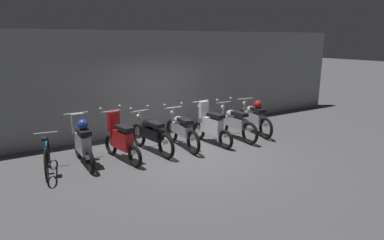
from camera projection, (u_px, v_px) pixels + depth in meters
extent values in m
plane|color=#4C4C4F|center=(196.00, 155.00, 8.50)|extent=(80.00, 80.00, 0.00)
cube|color=gray|center=(150.00, 82.00, 10.33)|extent=(16.00, 0.30, 3.14)
torus|color=black|center=(78.00, 147.00, 8.24)|extent=(0.09, 0.53, 0.53)
torus|color=black|center=(90.00, 162.00, 7.28)|extent=(0.09, 0.53, 0.53)
cube|color=#9EA0A8|center=(83.00, 143.00, 7.69)|extent=(0.22, 0.74, 0.44)
cube|color=#9EA0A8|center=(78.00, 123.00, 7.88)|extent=(0.28, 0.12, 0.48)
cube|color=black|center=(84.00, 132.00, 7.48)|extent=(0.24, 0.52, 0.10)
cylinder|color=#B7BABF|center=(76.00, 113.00, 7.95)|extent=(0.56, 0.04, 0.04)
cylinder|color=#B7BABF|center=(77.00, 132.00, 8.10)|extent=(0.06, 0.15, 0.85)
sphere|color=silver|center=(76.00, 119.00, 8.02)|extent=(0.12, 0.12, 0.12)
cube|color=white|center=(90.00, 157.00, 7.28)|extent=(0.16, 0.01, 0.10)
sphere|color=#1E389E|center=(83.00, 124.00, 7.44)|extent=(0.24, 0.24, 0.24)
torus|color=black|center=(111.00, 145.00, 8.45)|extent=(0.18, 0.54, 0.53)
torus|color=black|center=(135.00, 156.00, 7.61)|extent=(0.18, 0.54, 0.53)
cube|color=red|center=(122.00, 140.00, 7.97)|extent=(0.35, 0.76, 0.44)
cube|color=red|center=(114.00, 121.00, 8.12)|extent=(0.30, 0.17, 0.48)
cube|color=black|center=(125.00, 128.00, 7.77)|extent=(0.33, 0.55, 0.10)
cylinder|color=#B7BABF|center=(111.00, 111.00, 8.17)|extent=(0.56, 0.13, 0.04)
sphere|color=#B7BABF|center=(101.00, 109.00, 7.98)|extent=(0.07, 0.07, 0.07)
sphere|color=#B7BABF|center=(120.00, 106.00, 8.31)|extent=(0.07, 0.07, 0.07)
cylinder|color=#B7BABF|center=(111.00, 129.00, 8.31)|extent=(0.08, 0.16, 0.85)
sphere|color=silver|center=(110.00, 117.00, 8.24)|extent=(0.12, 0.12, 0.12)
cube|color=white|center=(134.00, 152.00, 7.61)|extent=(0.16, 0.04, 0.10)
torus|color=black|center=(138.00, 135.00, 9.10)|extent=(0.19, 0.66, 0.65)
torus|color=black|center=(166.00, 146.00, 8.14)|extent=(0.19, 0.66, 0.65)
cube|color=black|center=(151.00, 133.00, 8.57)|extent=(0.34, 0.86, 0.28)
ellipsoid|color=black|center=(148.00, 124.00, 8.64)|extent=(0.32, 0.47, 0.22)
cube|color=black|center=(155.00, 124.00, 8.37)|extent=(0.32, 0.55, 0.10)
cylinder|color=#B7BABF|center=(140.00, 111.00, 8.86)|extent=(0.56, 0.12, 0.04)
sphere|color=#B7BABF|center=(131.00, 109.00, 8.67)|extent=(0.07, 0.07, 0.07)
sphere|color=#B7BABF|center=(148.00, 106.00, 9.00)|extent=(0.07, 0.07, 0.07)
cylinder|color=#B7BABF|center=(139.00, 124.00, 8.99)|extent=(0.08, 0.17, 0.65)
sphere|color=silver|center=(139.00, 116.00, 8.93)|extent=(0.12, 0.12, 0.12)
cube|color=white|center=(165.00, 142.00, 8.13)|extent=(0.16, 0.04, 0.10)
torus|color=black|center=(172.00, 130.00, 9.55)|extent=(0.13, 0.65, 0.65)
torus|color=black|center=(193.00, 142.00, 8.44)|extent=(0.13, 0.65, 0.65)
cube|color=#9EA0A8|center=(182.00, 129.00, 8.95)|extent=(0.27, 0.84, 0.28)
ellipsoid|color=#9EA0A8|center=(179.00, 120.00, 9.03)|extent=(0.28, 0.45, 0.22)
cube|color=black|center=(185.00, 121.00, 8.72)|extent=(0.27, 0.53, 0.10)
cylinder|color=#B7BABF|center=(173.00, 108.00, 9.29)|extent=(0.56, 0.07, 0.04)
sphere|color=#B7BABF|center=(165.00, 105.00, 9.15)|extent=(0.07, 0.07, 0.07)
sphere|color=#B7BABF|center=(181.00, 103.00, 9.39)|extent=(0.07, 0.07, 0.07)
cylinder|color=#B7BABF|center=(173.00, 120.00, 9.43)|extent=(0.07, 0.16, 0.65)
sphere|color=silver|center=(172.00, 112.00, 9.37)|extent=(0.12, 0.12, 0.12)
cube|color=white|center=(193.00, 138.00, 8.43)|extent=(0.16, 0.02, 0.10)
torus|color=black|center=(199.00, 131.00, 9.76)|extent=(0.15, 0.54, 0.53)
torus|color=black|center=(226.00, 140.00, 8.88)|extent=(0.15, 0.54, 0.53)
cube|color=silver|center=(212.00, 126.00, 9.25)|extent=(0.31, 0.76, 0.44)
cube|color=silver|center=(204.00, 110.00, 9.42)|extent=(0.29, 0.15, 0.48)
cube|color=black|center=(216.00, 115.00, 9.05)|extent=(0.30, 0.55, 0.10)
cylinder|color=#B7BABF|center=(201.00, 101.00, 9.47)|extent=(0.56, 0.10, 0.04)
cylinder|color=#B7BABF|center=(200.00, 117.00, 9.62)|extent=(0.07, 0.15, 0.85)
sphere|color=silver|center=(200.00, 106.00, 9.54)|extent=(0.12, 0.12, 0.12)
cube|color=white|center=(225.00, 136.00, 8.87)|extent=(0.16, 0.03, 0.10)
torus|color=black|center=(221.00, 124.00, 10.31)|extent=(0.10, 0.65, 0.65)
torus|color=black|center=(250.00, 133.00, 9.25)|extent=(0.10, 0.65, 0.65)
cube|color=#9EA0A8|center=(235.00, 122.00, 9.74)|extent=(0.24, 0.84, 0.28)
ellipsoid|color=#9EA0A8|center=(232.00, 114.00, 9.81)|extent=(0.27, 0.45, 0.22)
cube|color=black|center=(239.00, 114.00, 9.52)|extent=(0.25, 0.52, 0.10)
cylinder|color=#B7BABF|center=(224.00, 102.00, 10.06)|extent=(0.56, 0.05, 0.04)
sphere|color=#B7BABF|center=(217.00, 100.00, 9.90)|extent=(0.07, 0.07, 0.07)
sphere|color=#B7BABF|center=(231.00, 98.00, 10.17)|extent=(0.07, 0.07, 0.07)
cylinder|color=#B7BABF|center=(223.00, 114.00, 10.19)|extent=(0.06, 0.16, 0.65)
sphere|color=silver|center=(223.00, 107.00, 10.14)|extent=(0.12, 0.12, 0.12)
cube|color=white|center=(249.00, 130.00, 9.25)|extent=(0.16, 0.02, 0.10)
torus|color=black|center=(243.00, 119.00, 10.92)|extent=(0.19, 0.66, 0.65)
torus|color=black|center=(266.00, 128.00, 9.76)|extent=(0.19, 0.66, 0.65)
cube|color=#9EA0A8|center=(254.00, 117.00, 10.30)|extent=(0.35, 0.86, 0.28)
ellipsoid|color=#9EA0A8|center=(252.00, 110.00, 10.38)|extent=(0.33, 0.48, 0.22)
cube|color=black|center=(258.00, 110.00, 10.07)|extent=(0.32, 0.55, 0.10)
cylinder|color=#B7BABF|center=(245.00, 99.00, 10.67)|extent=(0.56, 0.12, 0.04)
cylinder|color=#B7BABF|center=(244.00, 110.00, 10.80)|extent=(0.08, 0.17, 0.65)
sphere|color=silver|center=(244.00, 103.00, 10.75)|extent=(0.12, 0.12, 0.12)
cube|color=white|center=(266.00, 125.00, 9.76)|extent=(0.16, 0.04, 0.10)
sphere|color=red|center=(258.00, 104.00, 10.02)|extent=(0.24, 0.24, 0.24)
torus|color=black|center=(48.00, 151.00, 7.75)|extent=(0.16, 0.68, 0.68)
torus|color=black|center=(46.00, 167.00, 6.80)|extent=(0.16, 0.68, 0.68)
cylinder|color=teal|center=(46.00, 145.00, 7.20)|extent=(0.16, 0.68, 0.04)
cylinder|color=teal|center=(45.00, 144.00, 6.98)|extent=(0.03, 0.03, 0.22)
cube|color=black|center=(44.00, 138.00, 6.96)|extent=(0.14, 0.23, 0.05)
cylinder|color=#B7BABF|center=(46.00, 133.00, 7.52)|extent=(0.50, 0.12, 0.03)
cylinder|color=black|center=(48.00, 166.00, 7.26)|extent=(0.14, 0.12, 0.10)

